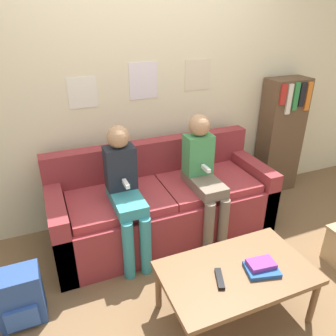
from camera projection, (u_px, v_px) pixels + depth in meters
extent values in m
plane|color=brown|center=(184.00, 265.00, 2.74)|extent=(10.00, 10.00, 0.00)
cube|color=beige|center=(142.00, 85.00, 2.97)|extent=(8.00, 0.06, 2.60)
cube|color=white|center=(83.00, 93.00, 2.76)|extent=(0.24, 0.00, 0.26)
cube|color=silver|center=(143.00, 81.00, 2.92)|extent=(0.26, 0.00, 0.33)
cube|color=beige|center=(198.00, 75.00, 3.10)|extent=(0.27, 0.00, 0.29)
cube|color=maroon|center=(164.00, 214.00, 3.03)|extent=(1.98, 0.76, 0.45)
cube|color=maroon|center=(152.00, 160.00, 3.10)|extent=(1.98, 0.14, 0.39)
cube|color=maroon|center=(60.00, 230.00, 2.68)|extent=(0.14, 0.76, 0.61)
cube|color=maroon|center=(248.00, 187.00, 3.30)|extent=(0.14, 0.76, 0.61)
cube|color=#A1343A|center=(119.00, 201.00, 2.74)|extent=(0.83, 0.60, 0.07)
cube|color=#A1343A|center=(207.00, 183.00, 3.02)|extent=(0.83, 0.60, 0.07)
cube|color=brown|center=(237.00, 272.00, 2.14)|extent=(0.99, 0.59, 0.04)
cylinder|color=brown|center=(313.00, 302.00, 2.17)|extent=(0.04, 0.04, 0.36)
cylinder|color=brown|center=(158.00, 287.00, 2.29)|extent=(0.04, 0.04, 0.36)
cylinder|color=brown|center=(265.00, 254.00, 2.60)|extent=(0.04, 0.04, 0.36)
cylinder|color=teal|center=(129.00, 251.00, 2.52)|extent=(0.09, 0.09, 0.52)
cylinder|color=teal|center=(146.00, 246.00, 2.57)|extent=(0.09, 0.09, 0.52)
cube|color=teal|center=(126.00, 199.00, 2.61)|extent=(0.23, 0.48, 0.09)
cube|color=#1E232D|center=(120.00, 168.00, 2.62)|extent=(0.24, 0.16, 0.36)
sphere|color=tan|center=(118.00, 137.00, 2.50)|extent=(0.18, 0.18, 0.18)
cube|color=white|center=(126.00, 184.00, 2.53)|extent=(0.03, 0.12, 0.03)
cylinder|color=#756656|center=(209.00, 229.00, 2.76)|extent=(0.09, 0.09, 0.52)
cylinder|color=#756656|center=(223.00, 226.00, 2.80)|extent=(0.09, 0.09, 0.52)
cube|color=#756656|center=(204.00, 183.00, 2.85)|extent=(0.23, 0.48, 0.09)
cube|color=#429356|center=(198.00, 154.00, 2.86)|extent=(0.24, 0.16, 0.36)
sphere|color=tan|center=(199.00, 125.00, 2.74)|extent=(0.18, 0.18, 0.18)
cube|color=white|center=(206.00, 169.00, 2.77)|extent=(0.03, 0.12, 0.03)
cube|color=black|center=(220.00, 279.00, 2.05)|extent=(0.10, 0.17, 0.02)
cube|color=#23519E|center=(262.00, 269.00, 2.12)|extent=(0.24, 0.20, 0.03)
cube|color=#7A3389|center=(261.00, 264.00, 2.13)|extent=(0.19, 0.13, 0.03)
cube|color=brown|center=(280.00, 137.00, 3.64)|extent=(0.45, 0.24, 1.28)
cube|color=red|center=(283.00, 95.00, 3.25)|extent=(0.06, 0.02, 0.20)
cube|color=silver|center=(289.00, 99.00, 3.30)|extent=(0.06, 0.02, 0.31)
cube|color=#2D8442|center=(296.00, 97.00, 3.32)|extent=(0.06, 0.02, 0.28)
cube|color=black|center=(303.00, 95.00, 3.34)|extent=(0.07, 0.02, 0.25)
cube|color=orange|center=(308.00, 96.00, 3.38)|extent=(0.06, 0.02, 0.30)
cube|color=#284789|center=(20.00, 297.00, 2.19)|extent=(0.29, 0.21, 0.40)
cube|color=#3055A5|center=(22.00, 319.00, 2.13)|extent=(0.21, 0.03, 0.16)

